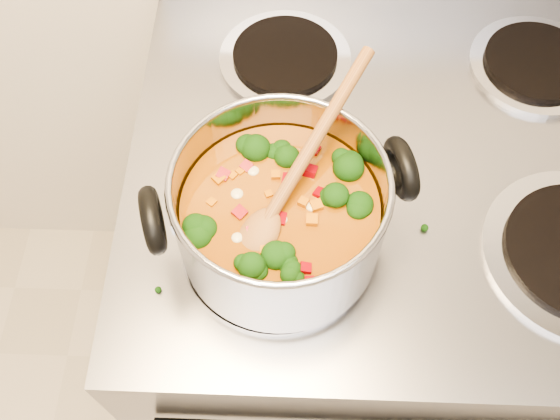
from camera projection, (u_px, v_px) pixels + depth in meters
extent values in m
cube|color=gray|center=(374.00, 283.00, 1.25)|extent=(0.79, 0.68, 0.92)
cylinder|color=#A5A5AD|center=(277.00, 244.00, 0.78)|extent=(0.24, 0.24, 0.01)
cylinder|color=black|center=(277.00, 241.00, 0.77)|extent=(0.19, 0.19, 0.01)
cylinder|color=#A5A5AD|center=(285.00, 59.00, 0.93)|extent=(0.20, 0.20, 0.01)
cylinder|color=black|center=(285.00, 55.00, 0.92)|extent=(0.16, 0.16, 0.01)
cylinder|color=#A5A5AD|center=(536.00, 65.00, 0.92)|extent=(0.20, 0.20, 0.01)
cylinder|color=black|center=(538.00, 62.00, 0.92)|extent=(0.16, 0.16, 0.01)
cylinder|color=#AAAAB2|center=(280.00, 213.00, 0.71)|extent=(0.24, 0.24, 0.13)
torus|color=#AAAAB2|center=(280.00, 183.00, 0.65)|extent=(0.24, 0.24, 0.01)
cylinder|color=#8D470C|center=(280.00, 223.00, 0.73)|extent=(0.22, 0.22, 0.08)
torus|color=black|center=(153.00, 220.00, 0.65)|extent=(0.04, 0.08, 0.08)
torus|color=black|center=(401.00, 169.00, 0.69)|extent=(0.04, 0.08, 0.08)
ellipsoid|color=black|center=(228.00, 223.00, 0.68)|extent=(0.04, 0.04, 0.03)
ellipsoid|color=black|center=(308.00, 222.00, 0.68)|extent=(0.04, 0.04, 0.03)
ellipsoid|color=black|center=(361.00, 206.00, 0.69)|extent=(0.04, 0.04, 0.03)
ellipsoid|color=black|center=(316.00, 169.00, 0.71)|extent=(0.04, 0.04, 0.03)
ellipsoid|color=black|center=(246.00, 155.00, 0.72)|extent=(0.04, 0.04, 0.03)
ellipsoid|color=black|center=(193.00, 222.00, 0.68)|extent=(0.04, 0.04, 0.03)
ellipsoid|color=black|center=(309.00, 272.00, 0.65)|extent=(0.04, 0.04, 0.03)
ellipsoid|color=black|center=(305.00, 140.00, 0.74)|extent=(0.04, 0.04, 0.03)
ellipsoid|color=black|center=(312.00, 196.00, 0.70)|extent=(0.04, 0.04, 0.03)
ellipsoid|color=#91050D|center=(296.00, 141.00, 0.73)|extent=(0.01, 0.01, 0.01)
ellipsoid|color=#91050D|center=(317.00, 278.00, 0.65)|extent=(0.01, 0.01, 0.01)
ellipsoid|color=#91050D|center=(255.00, 225.00, 0.68)|extent=(0.01, 0.01, 0.01)
ellipsoid|color=#91050D|center=(228.00, 155.00, 0.73)|extent=(0.01, 0.01, 0.01)
ellipsoid|color=#91050D|center=(295.00, 161.00, 0.72)|extent=(0.01, 0.01, 0.01)
ellipsoid|color=#91050D|center=(299.00, 226.00, 0.68)|extent=(0.01, 0.01, 0.01)
ellipsoid|color=#91050D|center=(305.00, 284.00, 0.64)|extent=(0.01, 0.01, 0.01)
ellipsoid|color=#91050D|center=(280.00, 135.00, 0.74)|extent=(0.01, 0.01, 0.01)
ellipsoid|color=#91050D|center=(218.00, 200.00, 0.69)|extent=(0.01, 0.01, 0.01)
ellipsoid|color=#91050D|center=(346.00, 180.00, 0.71)|extent=(0.01, 0.01, 0.01)
ellipsoid|color=#91050D|center=(339.00, 198.00, 0.70)|extent=(0.01, 0.01, 0.01)
ellipsoid|color=#91050D|center=(214.00, 235.00, 0.67)|extent=(0.01, 0.01, 0.01)
ellipsoid|color=#A95B09|center=(221.00, 256.00, 0.66)|extent=(0.01, 0.01, 0.01)
ellipsoid|color=#A95B09|center=(265.00, 138.00, 0.74)|extent=(0.01, 0.01, 0.01)
ellipsoid|color=#A95B09|center=(198.00, 212.00, 0.69)|extent=(0.01, 0.01, 0.01)
ellipsoid|color=#A95B09|center=(252.00, 220.00, 0.68)|extent=(0.01, 0.01, 0.01)
ellipsoid|color=#A95B09|center=(319.00, 178.00, 0.71)|extent=(0.01, 0.01, 0.01)
ellipsoid|color=#A95B09|center=(340.00, 221.00, 0.68)|extent=(0.01, 0.01, 0.01)
ellipsoid|color=#A95B09|center=(327.00, 245.00, 0.67)|extent=(0.01, 0.01, 0.01)
ellipsoid|color=#A95B09|center=(300.00, 221.00, 0.68)|extent=(0.01, 0.01, 0.01)
ellipsoid|color=#A95B09|center=(311.00, 184.00, 0.70)|extent=(0.01, 0.01, 0.01)
ellipsoid|color=#A95B09|center=(288.00, 182.00, 0.71)|extent=(0.01, 0.01, 0.01)
ellipsoid|color=#A95B09|center=(286.00, 205.00, 0.69)|extent=(0.01, 0.01, 0.01)
ellipsoid|color=#A95B09|center=(272.00, 210.00, 0.69)|extent=(0.01, 0.01, 0.01)
ellipsoid|color=beige|center=(216.00, 200.00, 0.69)|extent=(0.02, 0.02, 0.01)
ellipsoid|color=beige|center=(342.00, 196.00, 0.70)|extent=(0.02, 0.02, 0.01)
ellipsoid|color=beige|center=(345.00, 213.00, 0.69)|extent=(0.02, 0.02, 0.01)
ellipsoid|color=beige|center=(272.00, 252.00, 0.66)|extent=(0.02, 0.02, 0.01)
ellipsoid|color=beige|center=(255.00, 177.00, 0.71)|extent=(0.02, 0.02, 0.01)
ellipsoid|color=beige|center=(307.00, 207.00, 0.69)|extent=(0.02, 0.02, 0.01)
ellipsoid|color=brown|center=(258.00, 236.00, 0.67)|extent=(0.07, 0.08, 0.04)
cylinder|color=brown|center=(315.00, 141.00, 0.69)|extent=(0.13, 0.21, 0.09)
ellipsoid|color=black|center=(292.00, 378.00, 0.69)|extent=(0.01, 0.01, 0.01)
ellipsoid|color=black|center=(421.00, 242.00, 0.78)|extent=(0.01, 0.01, 0.01)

